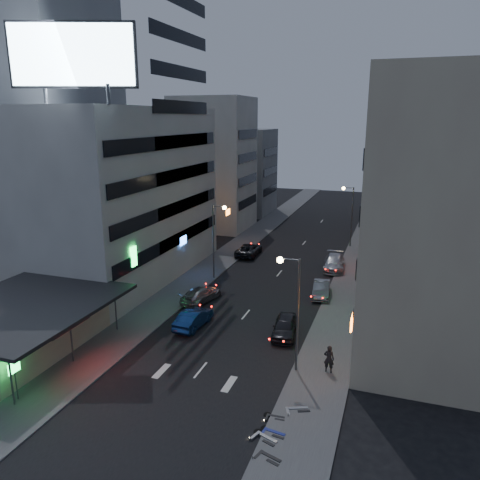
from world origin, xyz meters
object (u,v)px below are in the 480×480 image
at_px(parked_car_right_mid, 321,289).
at_px(scooter_blue, 287,425).
at_px(parked_car_right_far, 334,263).
at_px(scooter_silver_b, 308,397).
at_px(scooter_black_a, 283,451).
at_px(scooter_silver_a, 279,432).
at_px(road_car_blue, 193,318).
at_px(road_car_silver, 201,294).
at_px(scooter_black_b, 286,409).
at_px(parked_car_left, 249,250).
at_px(parked_car_right_near, 285,327).
at_px(person, 329,359).

xyz_separation_m(parked_car_right_mid, scooter_blue, (1.67, -21.46, -0.03)).
xyz_separation_m(parked_car_right_far, scooter_silver_b, (2.30, -27.40, -0.07)).
xyz_separation_m(scooter_black_a, scooter_blue, (-0.30, 2.06, -0.01)).
distance_m(scooter_black_a, scooter_silver_a, 1.43).
distance_m(road_car_blue, road_car_silver, 5.59).
xyz_separation_m(parked_car_right_mid, scooter_black_b, (1.26, -19.96, -0.12)).
distance_m(scooter_black_a, scooter_silver_b, 4.98).
bearing_deg(scooter_silver_b, parked_car_left, 1.74).
height_order(road_car_silver, scooter_black_a, road_car_silver).
height_order(parked_car_right_far, road_car_blue, parked_car_right_far).
relative_size(parked_car_right_near, scooter_blue, 2.37).
height_order(road_car_silver, scooter_silver_a, road_car_silver).
relative_size(road_car_blue, scooter_silver_a, 2.24).
bearing_deg(parked_car_right_far, road_car_blue, -120.19).
relative_size(scooter_black_a, scooter_silver_b, 0.96).
xyz_separation_m(parked_car_right_mid, scooter_silver_b, (2.30, -18.55, 0.01)).
xyz_separation_m(road_car_silver, scooter_black_b, (11.86, -14.88, -0.10)).
xyz_separation_m(parked_car_left, road_car_silver, (0.45, -16.15, -0.04)).
distance_m(parked_car_right_near, person, 6.28).
relative_size(person, scooter_black_a, 1.00).
bearing_deg(scooter_black_b, scooter_black_a, -170.21).
xyz_separation_m(parked_car_right_far, scooter_black_b, (1.26, -28.81, -0.20)).
relative_size(scooter_silver_a, scooter_blue, 1.07).
relative_size(parked_car_right_mid, scooter_blue, 2.34).
bearing_deg(parked_car_right_near, parked_car_right_far, 78.64).
relative_size(parked_car_right_near, parked_car_right_far, 0.80).
relative_size(parked_car_right_mid, parked_car_right_far, 0.79).
xyz_separation_m(road_car_blue, scooter_blue, (10.61, -11.04, -0.05)).
relative_size(parked_car_right_mid, road_car_blue, 0.97).
xyz_separation_m(parked_car_right_mid, person, (2.85, -14.14, 0.36)).
bearing_deg(scooter_blue, scooter_black_a, -162.85).
distance_m(road_car_blue, scooter_silver_a, 15.69).
height_order(person, scooter_blue, person).
relative_size(person, scooter_blue, 1.02).
distance_m(parked_car_right_far, scooter_silver_a, 31.08).
height_order(parked_car_right_mid, scooter_silver_a, parked_car_right_mid).
bearing_deg(parked_car_right_near, road_car_blue, 179.89).
height_order(road_car_blue, scooter_silver_b, road_car_blue).
bearing_deg(scooter_blue, scooter_silver_a, 170.46).
height_order(parked_car_right_near, scooter_black_a, parked_car_right_near).
height_order(road_car_blue, scooter_blue, road_car_blue).
relative_size(parked_car_right_far, scooter_silver_b, 2.76).
bearing_deg(scooter_silver_b, scooter_silver_a, 143.92).
xyz_separation_m(parked_car_right_mid, scooter_silver_a, (1.42, -22.19, 0.01)).
xyz_separation_m(road_car_blue, scooter_black_a, (10.91, -13.10, -0.04)).
relative_size(parked_car_right_far, road_car_blue, 1.23).
bearing_deg(scooter_black_b, scooter_silver_a, -177.19).
distance_m(road_car_blue, scooter_silver_b, 13.88).
bearing_deg(scooter_silver_b, scooter_blue, 145.18).
bearing_deg(scooter_blue, person, -0.26).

